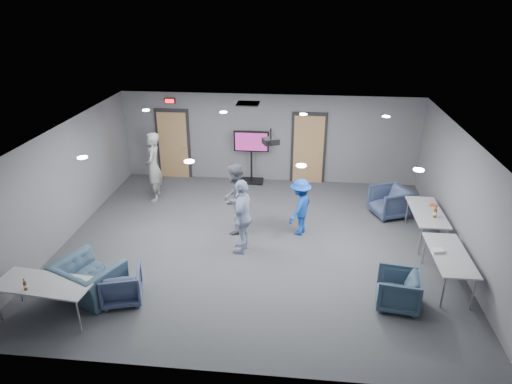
# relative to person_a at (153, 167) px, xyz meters

# --- Properties ---
(floor) EXTENTS (9.00, 9.00, 0.00)m
(floor) POSITION_rel_person_a_xyz_m (3.10, -2.19, -0.98)
(floor) COLOR #373A3E
(floor) RESTS_ON ground
(ceiling) EXTENTS (9.00, 9.00, 0.00)m
(ceiling) POSITION_rel_person_a_xyz_m (3.10, -2.19, 1.72)
(ceiling) COLOR silver
(ceiling) RESTS_ON wall_back
(wall_back) EXTENTS (9.00, 0.02, 2.70)m
(wall_back) POSITION_rel_person_a_xyz_m (3.10, 1.81, 0.37)
(wall_back) COLOR slate
(wall_back) RESTS_ON floor
(wall_front) EXTENTS (9.00, 0.02, 2.70)m
(wall_front) POSITION_rel_person_a_xyz_m (3.10, -6.19, 0.37)
(wall_front) COLOR slate
(wall_front) RESTS_ON floor
(wall_left) EXTENTS (0.02, 8.00, 2.70)m
(wall_left) POSITION_rel_person_a_xyz_m (-1.40, -2.19, 0.37)
(wall_left) COLOR slate
(wall_left) RESTS_ON floor
(wall_right) EXTENTS (0.02, 8.00, 2.70)m
(wall_right) POSITION_rel_person_a_xyz_m (7.60, -2.19, 0.37)
(wall_right) COLOR slate
(wall_right) RESTS_ON floor
(door_left) EXTENTS (1.06, 0.17, 2.24)m
(door_left) POSITION_rel_person_a_xyz_m (0.10, 1.76, 0.09)
(door_left) COLOR black
(door_left) RESTS_ON wall_back
(door_right) EXTENTS (1.06, 0.17, 2.24)m
(door_right) POSITION_rel_person_a_xyz_m (4.30, 1.76, 0.09)
(door_right) COLOR black
(door_right) RESTS_ON wall_back
(exit_sign) EXTENTS (0.32, 0.08, 0.16)m
(exit_sign) POSITION_rel_person_a_xyz_m (0.10, 1.74, 1.47)
(exit_sign) COLOR black
(exit_sign) RESTS_ON wall_back
(hvac_diffuser) EXTENTS (0.60, 0.60, 0.03)m
(hvac_diffuser) POSITION_rel_person_a_xyz_m (2.60, 0.61, 1.70)
(hvac_diffuser) COLOR black
(hvac_diffuser) RESTS_ON ceiling
(downlights) EXTENTS (6.18, 3.78, 0.02)m
(downlights) POSITION_rel_person_a_xyz_m (3.10, -2.19, 1.70)
(downlights) COLOR white
(downlights) RESTS_ON ceiling
(person_a) EXTENTS (0.58, 0.78, 1.97)m
(person_a) POSITION_rel_person_a_xyz_m (0.00, 0.00, 0.00)
(person_a) COLOR gray
(person_a) RESTS_ON floor
(person_b) EXTENTS (0.85, 0.99, 1.76)m
(person_b) POSITION_rel_person_a_xyz_m (2.54, -1.64, -0.10)
(person_b) COLOR slate
(person_b) RESTS_ON floor
(person_c) EXTENTS (0.56, 1.07, 1.75)m
(person_c) POSITION_rel_person_a_xyz_m (2.84, -2.51, -0.11)
(person_c) COLOR #ABB9DC
(person_c) RESTS_ON floor
(person_d) EXTENTS (0.86, 1.05, 1.42)m
(person_d) POSITION_rel_person_a_xyz_m (4.11, -1.57, -0.27)
(person_d) COLOR #1945A7
(person_d) RESTS_ON floor
(chair_right_a) EXTENTS (1.11, 1.10, 0.78)m
(chair_right_a) POSITION_rel_person_a_xyz_m (6.45, -0.35, -0.59)
(chair_right_a) COLOR #374360
(chair_right_a) RESTS_ON floor
(chair_right_c) EXTENTS (0.88, 0.86, 0.71)m
(chair_right_c) POSITION_rel_person_a_xyz_m (6.00, -4.21, -0.63)
(chair_right_c) COLOR #344759
(chair_right_c) RESTS_ON floor
(chair_front_a) EXTENTS (0.92, 0.94, 0.69)m
(chair_front_a) POSITION_rel_person_a_xyz_m (0.78, -4.59, -0.64)
(chair_front_a) COLOR #3C4868
(chair_front_a) RESTS_ON floor
(chair_front_b) EXTENTS (1.47, 1.40, 0.75)m
(chair_front_b) POSITION_rel_person_a_xyz_m (0.12, -4.54, -0.61)
(chair_front_b) COLOR #384E61
(chair_front_b) RESTS_ON floor
(table_right_a) EXTENTS (0.70, 1.68, 0.73)m
(table_right_a) POSITION_rel_person_a_xyz_m (7.10, -1.52, -0.30)
(table_right_a) COLOR #A1A4A6
(table_right_a) RESTS_ON floor
(table_right_b) EXTENTS (0.70, 1.68, 0.73)m
(table_right_b) POSITION_rel_person_a_xyz_m (7.10, -3.42, -0.30)
(table_right_b) COLOR #A1A4A6
(table_right_b) RESTS_ON floor
(table_front_left) EXTENTS (1.80, 0.88, 0.73)m
(table_front_left) POSITION_rel_person_a_xyz_m (-0.38, -5.19, -0.30)
(table_front_left) COLOR #A1A4A6
(table_front_left) RESTS_ON floor
(bottle_front) EXTENTS (0.06, 0.06, 0.23)m
(bottle_front) POSITION_rel_person_a_xyz_m (-0.57, -5.42, -0.17)
(bottle_front) COLOR #623810
(bottle_front) RESTS_ON table_front_left
(bottle_right) EXTENTS (0.08, 0.08, 0.29)m
(bottle_right) POSITION_rel_person_a_xyz_m (7.18, -1.83, -0.14)
(bottle_right) COLOR #623810
(bottle_right) RESTS_ON table_right_a
(snack_box) EXTENTS (0.19, 0.13, 0.04)m
(snack_box) POSITION_rel_person_a_xyz_m (7.31, -1.19, -0.23)
(snack_box) COLOR #E04D38
(snack_box) RESTS_ON table_right_a
(wrapper) EXTENTS (0.27, 0.22, 0.05)m
(wrapper) POSITION_rel_person_a_xyz_m (6.87, -3.37, -0.23)
(wrapper) COLOR silver
(wrapper) RESTS_ON table_right_b
(tv_stand) EXTENTS (1.07, 0.51, 1.64)m
(tv_stand) POSITION_rel_person_a_xyz_m (2.57, 1.56, -0.06)
(tv_stand) COLOR black
(tv_stand) RESTS_ON floor
(projector) EXTENTS (0.42, 0.40, 0.36)m
(projector) POSITION_rel_person_a_xyz_m (3.40, -1.75, 1.42)
(projector) COLOR black
(projector) RESTS_ON ceiling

